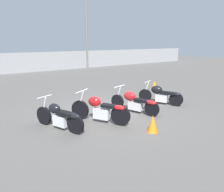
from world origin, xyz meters
The scene contains 9 objects.
ground_plane centered at (0.00, 0.00, 0.00)m, with size 60.00×60.00×0.00m, color #514F4C.
fence_back centered at (0.00, 12.92, 0.84)m, with size 40.00×0.04×1.69m.
light_pole_right centered at (5.08, 11.06, 4.14)m, with size 0.70×0.35×6.94m.
motorcycle_slot_0 centered at (-2.21, -0.51, 0.40)m, with size 0.89×1.84×0.96m.
motorcycle_slot_1 centered at (-0.87, -0.70, 0.44)m, with size 1.26×1.91×1.02m.
motorcycle_slot_2 centered at (0.74, -0.56, 0.41)m, with size 0.87×2.06×0.93m.
motorcycle_slot_3 centered at (2.40, -0.35, 0.41)m, with size 1.02×1.79×0.94m.
traffic_cone_near centered at (4.68, 2.26, 0.20)m, with size 0.28×0.28×0.40m.
traffic_cone_far centered at (-0.05, -2.30, 0.26)m, with size 0.31×0.31×0.52m.
Camera 1 is at (-4.50, -6.58, 2.65)m, focal length 35.00 mm.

